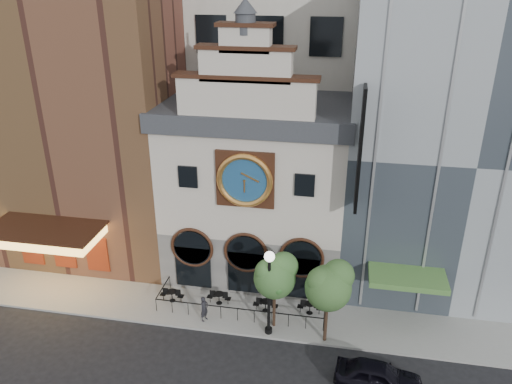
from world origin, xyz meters
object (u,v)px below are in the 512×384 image
Objects in this scene: bistro_3 at (310,307)px; pedestrian at (204,309)px; lamppost at (269,284)px; tree_left at (276,275)px; bistro_0 at (172,295)px; bistro_1 at (219,297)px; bistro_2 at (265,305)px; tree_right at (329,284)px; car_right at (379,376)px.

bistro_3 is 0.94× the size of pedestrian.
lamppost reaches higher than tree_left.
bistro_0 is at bearing 85.13° from pedestrian.
bistro_0 is 7.79m from tree_left.
bistro_1 and bistro_2 have the same top height.
tree_right is (3.14, -0.75, 0.22)m from tree_left.
pedestrian is at bearing -29.79° from bistro_0.
bistro_0 is 1.00× the size of bistro_2.
pedestrian is at bearing -175.91° from tree_left.
tree_left is at bearing -58.44° from bistro_2.
car_right reaches higher than bistro_1.
bistro_0 is 0.30× the size of tree_right.
bistro_1 and bistro_3 have the same top height.
bistro_2 is 8.54m from car_right.
pedestrian reaches higher than bistro_0.
bistro_0 is 9.02m from bistro_3.
tree_right is (7.50, -0.44, 3.03)m from pedestrian.
bistro_1 is 3.12m from bistro_2.
lamppost reaches higher than pedestrian.
bistro_0 is 10.88m from tree_right.
car_right reaches higher than bistro_0.
bistro_1 is 0.35× the size of car_right.
bistro_1 is at bearing 66.98° from car_right.
lamppost is (-6.30, 3.12, 2.85)m from car_right.
car_right is at bearing -4.50° from lamppost.
pedestrian reaches higher than bistro_1.
car_right is 7.78m from tree_left.
car_right is at bearing -53.36° from bistro_3.
bistro_1 is at bearing 175.88° from bistro_2.
bistro_1 is at bearing 170.19° from lamppost.
bistro_0 is 6.21m from bistro_2.
tree_left reaches higher than pedestrian.
bistro_0 is 1.00× the size of bistro_1.
bistro_1 is 1.00× the size of bistro_3.
bistro_3 is 0.28× the size of lamppost.
tree_right is (-2.89, 3.11, 3.25)m from car_right.
tree_right is at bearing 21.65° from lamppost.
pedestrian reaches higher than car_right.
pedestrian is 0.30× the size of lamppost.
bistro_2 is 3.66m from lamppost.
bistro_3 is 0.35× the size of car_right.
pedestrian is at bearing -104.15° from bistro_1.
bistro_1 is 0.30× the size of tree_right.
bistro_1 is at bearing 5.58° from bistro_0.
bistro_3 is 4.26m from tree_right.
tree_left reaches higher than bistro_2.
bistro_1 is at bearing -179.58° from bistro_3.
lamppost is at bearing -71.05° from pedestrian.
lamppost is (4.10, -0.43, 2.62)m from pedestrian.
bistro_2 is at bearing 0.73° from bistro_0.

